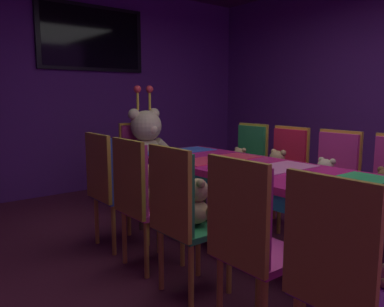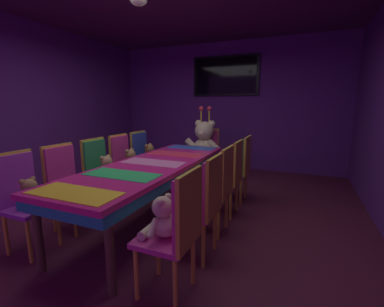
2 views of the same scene
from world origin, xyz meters
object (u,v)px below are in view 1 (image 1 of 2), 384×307
at_px(teddy_left_4, 123,177).
at_px(chair_right_2, 334,174).
at_px(chair_right_3, 286,166).
at_px(throne_chair, 139,157).
at_px(banquet_table, 272,180).
at_px(teddy_left_2, 198,204).
at_px(teddy_left_0, 356,260).
at_px(chair_left_1, 247,232).
at_px(teddy_right_4, 239,162).
at_px(king_teddy_bear, 147,144).
at_px(chair_left_4, 107,180).
at_px(chair_left_0, 338,266).
at_px(teddy_left_3, 155,189).
at_px(teddy_right_3, 276,168).
at_px(chair_left_3, 138,191).
at_px(teddy_right_2, 325,177).
at_px(chair_left_2, 180,208).
at_px(wall_tv, 92,38).
at_px(chair_right_4, 248,159).

relative_size(teddy_left_4, chair_right_2, 0.35).
distance_m(chair_right_3, throne_chair, 1.66).
bearing_deg(banquet_table, chair_right_2, -0.17).
distance_m(teddy_left_2, chair_right_3, 1.65).
distance_m(teddy_left_0, chair_left_1, 0.53).
bearing_deg(teddy_right_4, king_teddy_bear, -45.63).
distance_m(teddy_left_4, chair_right_3, 1.63).
bearing_deg(chair_right_2, chair_left_4, -31.78).
bearing_deg(teddy_right_4, teddy_left_0, 55.86).
xyz_separation_m(banquet_table, teddy_left_4, (-0.70, 1.05, -0.06)).
relative_size(banquet_table, teddy_left_0, 9.22).
distance_m(chair_left_0, teddy_left_3, 1.61).
height_order(teddy_right_3, king_teddy_bear, king_teddy_bear).
relative_size(chair_left_1, chair_right_3, 1.00).
distance_m(teddy_left_0, chair_left_4, 2.12).
distance_m(chair_left_3, teddy_right_4, 1.66).
height_order(teddy_left_2, chair_left_3, chair_left_3).
xyz_separation_m(chair_left_1, teddy_right_2, (1.56, 0.55, -0.01)).
distance_m(chair_left_2, wall_tv, 3.52).
height_order(teddy_left_2, teddy_right_4, teddy_left_2).
relative_size(teddy_left_2, chair_right_4, 0.34).
relative_size(banquet_table, king_teddy_bear, 3.00).
bearing_deg(chair_right_2, teddy_right_3, -74.31).
bearing_deg(teddy_right_3, banquet_table, 37.17).
distance_m(chair_right_4, teddy_right_4, 0.14).
height_order(chair_left_0, chair_left_3, same).
bearing_deg(chair_right_2, teddy_right_2, -0.00).
bearing_deg(chair_left_3, banquet_table, -31.97).
bearing_deg(teddy_left_4, teddy_left_2, -91.06).
relative_size(chair_left_4, teddy_right_3, 2.97).
height_order(chair_left_2, chair_right_2, same).
distance_m(teddy_left_3, chair_left_4, 0.53).
bearing_deg(chair_right_4, banquet_table, 50.94).
bearing_deg(teddy_left_0, teddy_left_2, 89.98).
bearing_deg(teddy_right_3, chair_right_4, -106.84).
xyz_separation_m(teddy_left_3, teddy_right_4, (1.43, 0.52, -0.02)).
bearing_deg(teddy_left_3, teddy_right_2, -20.84).
height_order(chair_left_1, chair_left_2, same).
height_order(chair_left_2, king_teddy_bear, king_teddy_bear).
bearing_deg(wall_tv, chair_right_2, -74.77).
height_order(banquet_table, chair_right_2, chair_right_2).
bearing_deg(chair_right_2, chair_left_1, 17.73).
xyz_separation_m(chair_left_4, chair_right_4, (1.71, 0.01, 0.00)).
bearing_deg(king_teddy_bear, chair_left_3, -34.52).
relative_size(chair_left_3, teddy_left_4, 2.87).
height_order(teddy_right_2, king_teddy_bear, king_teddy_bear).
xyz_separation_m(teddy_left_0, chair_right_3, (1.57, 1.59, 0.01)).
distance_m(teddy_left_2, throne_chair, 2.07).
xyz_separation_m(banquet_table, teddy_right_4, (0.71, 1.06, -0.08)).
relative_size(chair_right_3, king_teddy_bear, 1.04).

